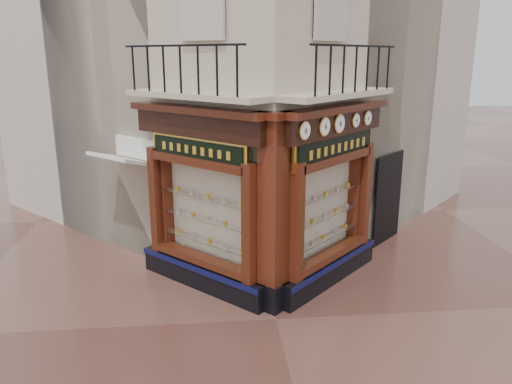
{
  "coord_description": "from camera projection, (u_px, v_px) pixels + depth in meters",
  "views": [
    {
      "loc": [
        -1.22,
        -8.64,
        4.98
      ],
      "look_at": [
        -0.19,
        2.0,
        2.04
      ],
      "focal_mm": 35.0,
      "sensor_mm": 36.0,
      "label": 1
    }
  ],
  "objects": [
    {
      "name": "corner_pilaster",
      "position": [
        273.0,
        216.0,
        9.69
      ],
      "size": [
        0.85,
        0.85,
        3.98
      ],
      "rotation": [
        0.0,
        0.0,
        0.79
      ],
      "color": "black",
      "rests_on": "ground"
    },
    {
      "name": "shopfront_left",
      "position": [
        201.0,
        201.0,
        10.58
      ],
      "size": [
        2.86,
        2.86,
        3.98
      ],
      "rotation": [
        0.0,
        0.0,
        2.36
      ],
      "color": "black",
      "rests_on": "ground"
    },
    {
      "name": "main_building",
      "position": [
        249.0,
        17.0,
        14.04
      ],
      "size": [
        11.31,
        11.31,
        12.0
      ],
      "primitive_type": "cube",
      "rotation": [
        0.0,
        0.0,
        0.79
      ],
      "color": "beige",
      "rests_on": "ground"
    },
    {
      "name": "signboard_left",
      "position": [
        197.0,
        150.0,
        10.22
      ],
      "size": [
        1.97,
        1.97,
        0.53
      ],
      "rotation": [
        0.0,
        0.0,
        2.36
      ],
      "color": "gold",
      "rests_on": "ground"
    },
    {
      "name": "clock_a",
      "position": [
        304.0,
        131.0,
        9.26
      ],
      "size": [
        0.29,
        0.29,
        0.36
      ],
      "rotation": [
        0.0,
        0.0,
        0.79
      ],
      "color": "gold",
      "rests_on": "ground"
    },
    {
      "name": "awning",
      "position": [
        129.0,
        263.0,
        12.36
      ],
      "size": [
        1.71,
        1.71,
        0.32
      ],
      "primitive_type": null,
      "rotation": [
        0.27,
        0.0,
        2.36
      ],
      "color": "silver",
      "rests_on": "ground"
    },
    {
      "name": "clock_e",
      "position": [
        367.0,
        118.0,
        11.11
      ],
      "size": [
        0.27,
        0.27,
        0.33
      ],
      "rotation": [
        0.0,
        0.0,
        0.79
      ],
      "color": "gold",
      "rests_on": "ground"
    },
    {
      "name": "balcony",
      "position": [
        268.0,
        94.0,
        10.03
      ],
      "size": [
        5.94,
        2.97,
        1.03
      ],
      "color": "beige",
      "rests_on": "ground"
    },
    {
      "name": "clock_b",
      "position": [
        324.0,
        127.0,
        9.77
      ],
      "size": [
        0.3,
        0.3,
        0.38
      ],
      "rotation": [
        0.0,
        0.0,
        0.79
      ],
      "color": "gold",
      "rests_on": "ground"
    },
    {
      "name": "clock_d",
      "position": [
        355.0,
        120.0,
        10.7
      ],
      "size": [
        0.26,
        0.26,
        0.31
      ],
      "rotation": [
        0.0,
        0.0,
        0.79
      ],
      "color": "gold",
      "rests_on": "ground"
    },
    {
      "name": "shopfront_right",
      "position": [
        331.0,
        198.0,
        10.84
      ],
      "size": [
        2.86,
        2.86,
        3.98
      ],
      "rotation": [
        0.0,
        0.0,
        0.79
      ],
      "color": "black",
      "rests_on": "ground"
    },
    {
      "name": "neighbour_right",
      "position": [
        316.0,
        39.0,
        16.78
      ],
      "size": [
        11.31,
        11.31,
        11.0
      ],
      "primitive_type": "cube",
      "rotation": [
        0.0,
        0.0,
        0.79
      ],
      "color": "#BBB2A3",
      "rests_on": "ground"
    },
    {
      "name": "clock_c",
      "position": [
        339.0,
        124.0,
        10.2
      ],
      "size": [
        0.31,
        0.31,
        0.39
      ],
      "rotation": [
        0.0,
        0.0,
        0.79
      ],
      "color": "gold",
      "rests_on": "ground"
    },
    {
      "name": "signboard_right",
      "position": [
        336.0,
        147.0,
        10.49
      ],
      "size": [
        2.23,
        2.23,
        0.6
      ],
      "rotation": [
        0.0,
        0.0,
        0.79
      ],
      "color": "gold",
      "rests_on": "ground"
    },
    {
      "name": "ground",
      "position": [
        276.0,
        319.0,
        9.72
      ],
      "size": [
        80.0,
        80.0,
        0.0
      ],
      "primitive_type": "plane",
      "color": "#512F25",
      "rests_on": "ground"
    },
    {
      "name": "neighbour_left",
      "position": [
        167.0,
        38.0,
        16.32
      ],
      "size": [
        11.31,
        11.31,
        11.0
      ],
      "primitive_type": "cube",
      "rotation": [
        0.0,
        0.0,
        0.79
      ],
      "color": "#BBB2A3",
      "rests_on": "ground"
    }
  ]
}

